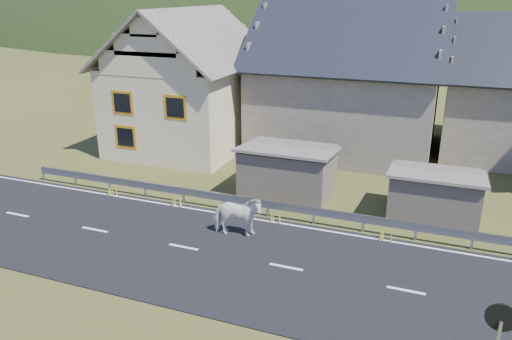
% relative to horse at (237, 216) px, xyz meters
% --- Properties ---
extents(ground, '(160.00, 160.00, 0.00)m').
position_rel_horse_xyz_m(ground, '(2.50, -1.57, -0.87)').
color(ground, '#363E1A').
rests_on(ground, ground).
extents(road, '(60.00, 7.00, 0.04)m').
position_rel_horse_xyz_m(road, '(2.50, -1.57, -0.85)').
color(road, black).
rests_on(road, ground).
extents(lane_markings, '(60.00, 6.60, 0.01)m').
position_rel_horse_xyz_m(lane_markings, '(2.50, -1.57, -0.83)').
color(lane_markings, silver).
rests_on(lane_markings, road).
extents(guardrail, '(28.10, 0.09, 0.75)m').
position_rel_horse_xyz_m(guardrail, '(2.50, 2.11, -0.31)').
color(guardrail, '#93969B').
rests_on(guardrail, ground).
extents(shed_left, '(4.30, 3.30, 2.40)m').
position_rel_horse_xyz_m(shed_left, '(0.50, 4.93, 0.23)').
color(shed_left, '#6B5D4E').
rests_on(shed_left, ground).
extents(shed_right, '(3.80, 2.90, 2.20)m').
position_rel_horse_xyz_m(shed_right, '(7.00, 4.43, 0.13)').
color(shed_right, '#6B5D4E').
rests_on(shed_right, ground).
extents(house_cream, '(7.80, 9.80, 8.30)m').
position_rel_horse_xyz_m(house_cream, '(-7.51, 10.42, 3.48)').
color(house_cream, beige).
rests_on(house_cream, ground).
extents(house_stone_a, '(10.80, 9.80, 8.90)m').
position_rel_horse_xyz_m(house_stone_a, '(1.50, 13.43, 3.76)').
color(house_stone_a, gray).
rests_on(house_stone_a, ground).
extents(mountain, '(440.00, 280.00, 260.00)m').
position_rel_horse_xyz_m(mountain, '(7.50, 178.43, -20.87)').
color(mountain, '#1C3413').
rests_on(mountain, ground).
extents(conifer_patch, '(76.00, 50.00, 28.00)m').
position_rel_horse_xyz_m(conifer_patch, '(-52.50, 108.43, 5.13)').
color(conifer_patch, black).
rests_on(conifer_patch, ground).
extents(horse, '(1.29, 2.11, 1.66)m').
position_rel_horse_xyz_m(horse, '(0.00, 0.00, 0.00)').
color(horse, white).
rests_on(horse, road).
extents(traffic_mirror, '(0.70, 0.20, 2.52)m').
position_rel_horse_xyz_m(traffic_mirror, '(8.68, -5.35, 0.98)').
color(traffic_mirror, '#93969B').
rests_on(traffic_mirror, ground).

